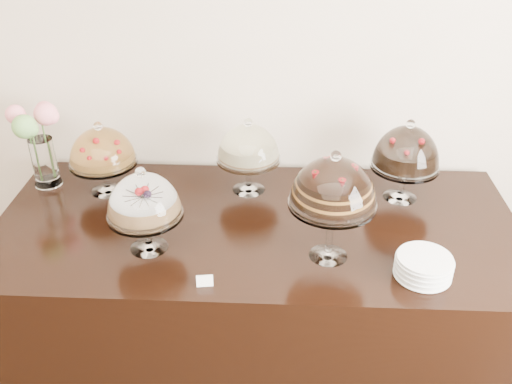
{
  "coord_description": "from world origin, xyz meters",
  "views": [
    {
      "loc": [
        0.34,
        0.46,
        2.24
      ],
      "look_at": [
        0.25,
        2.4,
        1.08
      ],
      "focal_mm": 40.0,
      "sensor_mm": 36.0,
      "label": 1
    }
  ],
  "objects_px": {
    "cake_stand_cheesecake": "(248,147)",
    "plate_stack": "(424,267)",
    "cake_stand_dark_choco": "(407,151)",
    "flower_vase": "(38,138)",
    "cake_stand_fruit_tart": "(102,150)",
    "cake_stand_sugar_sponge": "(144,200)",
    "display_counter": "(257,304)",
    "cake_stand_choco_layer": "(333,187)"
  },
  "relations": [
    {
      "from": "cake_stand_cheesecake",
      "to": "plate_stack",
      "type": "height_order",
      "value": "cake_stand_cheesecake"
    },
    {
      "from": "cake_stand_dark_choco",
      "to": "flower_vase",
      "type": "relative_size",
      "value": 0.94
    },
    {
      "from": "cake_stand_fruit_tart",
      "to": "cake_stand_sugar_sponge",
      "type": "bearing_deg",
      "value": -56.5
    },
    {
      "from": "cake_stand_fruit_tart",
      "to": "flower_vase",
      "type": "xyz_separation_m",
      "value": [
        -0.3,
        0.05,
        0.03
      ]
    },
    {
      "from": "cake_stand_dark_choco",
      "to": "display_counter",
      "type": "bearing_deg",
      "value": -159.47
    },
    {
      "from": "cake_stand_choco_layer",
      "to": "flower_vase",
      "type": "height_order",
      "value": "cake_stand_choco_layer"
    },
    {
      "from": "flower_vase",
      "to": "plate_stack",
      "type": "xyz_separation_m",
      "value": [
        1.62,
        -0.6,
        -0.2
      ]
    },
    {
      "from": "cake_stand_fruit_tart",
      "to": "flower_vase",
      "type": "relative_size",
      "value": 0.85
    },
    {
      "from": "display_counter",
      "to": "cake_stand_choco_layer",
      "type": "xyz_separation_m",
      "value": [
        0.29,
        -0.21,
        0.76
      ]
    },
    {
      "from": "display_counter",
      "to": "flower_vase",
      "type": "bearing_deg",
      "value": 164.22
    },
    {
      "from": "cake_stand_sugar_sponge",
      "to": "cake_stand_cheesecake",
      "type": "xyz_separation_m",
      "value": [
        0.36,
        0.47,
        0.0
      ]
    },
    {
      "from": "cake_stand_choco_layer",
      "to": "cake_stand_cheesecake",
      "type": "relative_size",
      "value": 1.27
    },
    {
      "from": "cake_stand_sugar_sponge",
      "to": "cake_stand_cheesecake",
      "type": "height_order",
      "value": "cake_stand_sugar_sponge"
    },
    {
      "from": "cake_stand_fruit_tart",
      "to": "plate_stack",
      "type": "height_order",
      "value": "cake_stand_fruit_tart"
    },
    {
      "from": "cake_stand_cheesecake",
      "to": "flower_vase",
      "type": "relative_size",
      "value": 0.88
    },
    {
      "from": "flower_vase",
      "to": "cake_stand_choco_layer",
      "type": "bearing_deg",
      "value": -21.07
    },
    {
      "from": "cake_stand_dark_choco",
      "to": "cake_stand_fruit_tart",
      "type": "height_order",
      "value": "cake_stand_dark_choco"
    },
    {
      "from": "cake_stand_cheesecake",
      "to": "flower_vase",
      "type": "bearing_deg",
      "value": 179.58
    },
    {
      "from": "display_counter",
      "to": "cake_stand_dark_choco",
      "type": "height_order",
      "value": "cake_stand_dark_choco"
    },
    {
      "from": "cake_stand_choco_layer",
      "to": "plate_stack",
      "type": "relative_size",
      "value": 2.21
    },
    {
      "from": "display_counter",
      "to": "cake_stand_sugar_sponge",
      "type": "distance_m",
      "value": 0.81
    },
    {
      "from": "cake_stand_fruit_tart",
      "to": "cake_stand_dark_choco",
      "type": "bearing_deg",
      "value": 0.25
    },
    {
      "from": "cake_stand_dark_choco",
      "to": "plate_stack",
      "type": "height_order",
      "value": "cake_stand_dark_choco"
    },
    {
      "from": "plate_stack",
      "to": "cake_stand_dark_choco",
      "type": "bearing_deg",
      "value": 88.73
    },
    {
      "from": "cake_stand_cheesecake",
      "to": "cake_stand_fruit_tart",
      "type": "bearing_deg",
      "value": -176.3
    },
    {
      "from": "cake_stand_sugar_sponge",
      "to": "cake_stand_dark_choco",
      "type": "relative_size",
      "value": 0.94
    },
    {
      "from": "cake_stand_sugar_sponge",
      "to": "cake_stand_choco_layer",
      "type": "bearing_deg",
      "value": -1.48
    },
    {
      "from": "cake_stand_dark_choco",
      "to": "plate_stack",
      "type": "xyz_separation_m",
      "value": [
        -0.01,
        -0.56,
        -0.19
      ]
    },
    {
      "from": "cake_stand_choco_layer",
      "to": "flower_vase",
      "type": "xyz_separation_m",
      "value": [
        -1.28,
        0.49,
        -0.07
      ]
    },
    {
      "from": "plate_stack",
      "to": "cake_stand_choco_layer",
      "type": "bearing_deg",
      "value": 162.46
    },
    {
      "from": "cake_stand_sugar_sponge",
      "to": "cake_stand_choco_layer",
      "type": "distance_m",
      "value": 0.71
    },
    {
      "from": "display_counter",
      "to": "cake_stand_cheesecake",
      "type": "relative_size",
      "value": 6.2
    },
    {
      "from": "display_counter",
      "to": "cake_stand_cheesecake",
      "type": "distance_m",
      "value": 0.73
    },
    {
      "from": "display_counter",
      "to": "cake_stand_fruit_tart",
      "type": "relative_size",
      "value": 6.41
    },
    {
      "from": "cake_stand_cheesecake",
      "to": "cake_stand_dark_choco",
      "type": "relative_size",
      "value": 0.94
    },
    {
      "from": "cake_stand_sugar_sponge",
      "to": "cake_stand_fruit_tart",
      "type": "relative_size",
      "value": 1.04
    },
    {
      "from": "cake_stand_choco_layer",
      "to": "cake_stand_dark_choco",
      "type": "height_order",
      "value": "cake_stand_choco_layer"
    },
    {
      "from": "display_counter",
      "to": "cake_stand_sugar_sponge",
      "type": "bearing_deg",
      "value": -154.89
    },
    {
      "from": "display_counter",
      "to": "cake_stand_dark_choco",
      "type": "relative_size",
      "value": 5.81
    },
    {
      "from": "display_counter",
      "to": "cake_stand_fruit_tart",
      "type": "distance_m",
      "value": 0.99
    },
    {
      "from": "cake_stand_sugar_sponge",
      "to": "plate_stack",
      "type": "relative_size",
      "value": 1.75
    },
    {
      "from": "cake_stand_fruit_tart",
      "to": "plate_stack",
      "type": "distance_m",
      "value": 1.44
    }
  ]
}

